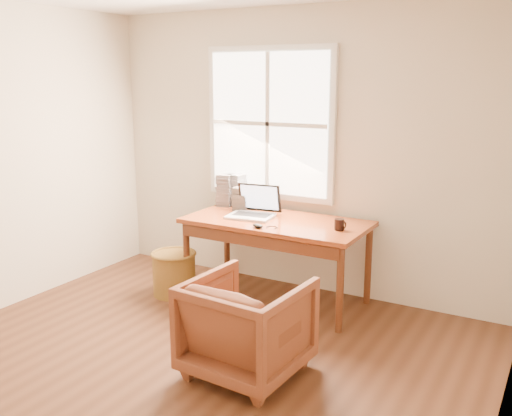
{
  "coord_description": "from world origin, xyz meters",
  "views": [
    {
      "loc": [
        2.24,
        -2.52,
        1.99
      ],
      "look_at": [
        -0.12,
        1.65,
        0.87
      ],
      "focal_mm": 40.0,
      "sensor_mm": 36.0,
      "label": 1
    }
  ],
  "objects_px": {
    "wicker_stool": "(174,274)",
    "cd_stack_a": "(236,190)",
    "armchair": "(247,326)",
    "desk": "(277,222)",
    "laptop": "(250,203)",
    "coffee_mug": "(339,224)"
  },
  "relations": [
    {
      "from": "coffee_mug",
      "to": "laptop",
      "type": "bearing_deg",
      "value": -173.1
    },
    {
      "from": "desk",
      "to": "cd_stack_a",
      "type": "height_order",
      "value": "cd_stack_a"
    },
    {
      "from": "laptop",
      "to": "cd_stack_a",
      "type": "height_order",
      "value": "cd_stack_a"
    },
    {
      "from": "desk",
      "to": "wicker_stool",
      "type": "xyz_separation_m",
      "value": [
        -0.89,
        -0.34,
        -0.53
      ]
    },
    {
      "from": "cd_stack_a",
      "to": "laptop",
      "type": "bearing_deg",
      "value": -44.93
    },
    {
      "from": "cd_stack_a",
      "to": "armchair",
      "type": "bearing_deg",
      "value": -56.42
    },
    {
      "from": "laptop",
      "to": "coffee_mug",
      "type": "bearing_deg",
      "value": -7.41
    },
    {
      "from": "armchair",
      "to": "coffee_mug",
      "type": "xyz_separation_m",
      "value": [
        0.17,
        1.21,
        0.46
      ]
    },
    {
      "from": "laptop",
      "to": "coffee_mug",
      "type": "height_order",
      "value": "laptop"
    },
    {
      "from": "armchair",
      "to": "cd_stack_a",
      "type": "relative_size",
      "value": 2.43
    },
    {
      "from": "coffee_mug",
      "to": "desk",
      "type": "bearing_deg",
      "value": -177.24
    },
    {
      "from": "armchair",
      "to": "desk",
      "type": "bearing_deg",
      "value": -67.27
    },
    {
      "from": "laptop",
      "to": "coffee_mug",
      "type": "xyz_separation_m",
      "value": [
        0.84,
        0.01,
        -0.09
      ]
    },
    {
      "from": "desk",
      "to": "wicker_stool",
      "type": "distance_m",
      "value": 1.09
    },
    {
      "from": "armchair",
      "to": "cd_stack_a",
      "type": "distance_m",
      "value": 1.97
    },
    {
      "from": "wicker_stool",
      "to": "cd_stack_a",
      "type": "height_order",
      "value": "cd_stack_a"
    },
    {
      "from": "desk",
      "to": "armchair",
      "type": "relative_size",
      "value": 2.14
    },
    {
      "from": "desk",
      "to": "coffee_mug",
      "type": "height_order",
      "value": "coffee_mug"
    },
    {
      "from": "desk",
      "to": "laptop",
      "type": "bearing_deg",
      "value": -169.41
    },
    {
      "from": "wicker_stool",
      "to": "cd_stack_a",
      "type": "distance_m",
      "value": 1.01
    },
    {
      "from": "armchair",
      "to": "laptop",
      "type": "bearing_deg",
      "value": -57.05
    },
    {
      "from": "armchair",
      "to": "wicker_stool",
      "type": "bearing_deg",
      "value": -30.87
    }
  ]
}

